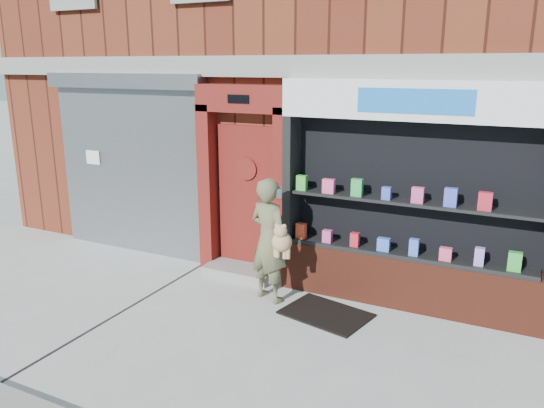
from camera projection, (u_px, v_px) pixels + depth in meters
The scene contains 7 objects.
ground at pixel (225, 335), 6.42m from camera, with size 80.00×80.00×0.00m, color #9E9E99.
building at pixel (377, 22), 10.59m from camera, with size 12.00×8.16×8.00m.
shutter_bay at pixel (130, 154), 8.94m from camera, with size 3.10×0.30×3.04m.
red_door_bay at pixel (245, 182), 7.98m from camera, with size 1.52×0.58×2.90m.
pharmacy_bay at pixel (410, 208), 6.89m from camera, with size 3.50×0.41×3.00m.
woman at pixel (270, 240), 7.18m from camera, with size 0.78×0.61×1.73m.
doormat at pixel (326, 314), 6.94m from camera, with size 1.08×0.76×0.03m, color black.
Camera 1 is at (3.09, -4.94, 3.18)m, focal length 35.00 mm.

